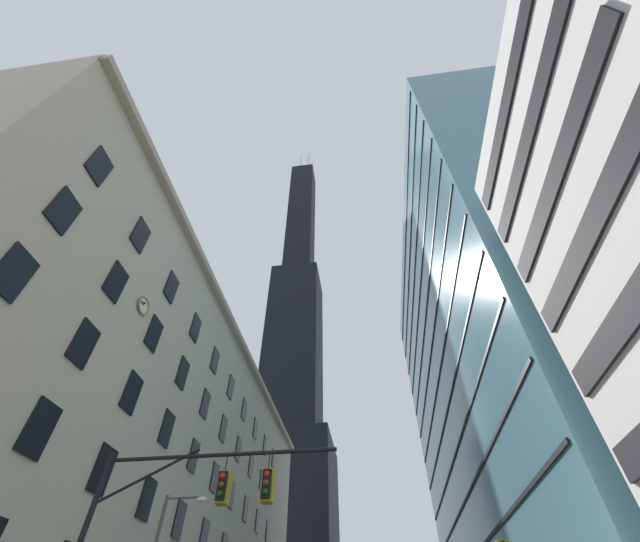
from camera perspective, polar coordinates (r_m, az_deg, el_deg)
name	(u,v)px	position (r m, az deg, el deg)	size (l,w,h in m)	color
station_building	(147,473)	(42.85, -24.32, -25.60)	(14.80, 60.67, 27.00)	#BCAF93
dark_skyscraper	(292,382)	(116.02, -4.17, -16.13)	(22.92, 22.92, 193.19)	black
glass_office_midrise	(520,369)	(52.38, 27.51, -12.77)	(19.74, 51.06, 51.08)	teal
traffic_signal_mast	(186,510)	(15.90, -19.26, -30.43)	(8.75, 0.63, 6.85)	black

